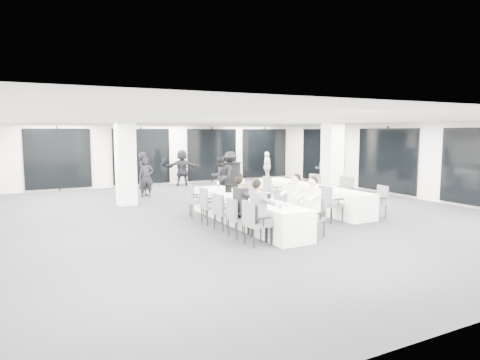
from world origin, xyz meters
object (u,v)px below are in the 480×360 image
object	(u,v)px
chair_main_left_fourth	(209,203)
chair_main_left_far	(195,199)
chair_main_right_mid	(280,206)
standing_guest_h	(323,167)
standing_guest_g	(146,175)
standing_guest_c	(230,169)
banquet_table_side	(311,197)
cocktail_table	(231,177)
standing_guest_b	(220,173)
chair_main_right_second	(298,211)
chair_side_left_far	(271,189)
chair_main_left_near	(254,220)
chair_main_left_second	(237,215)
chair_main_right_fourth	(260,201)
chair_main_right_far	(242,194)
ice_bucket_near	(266,198)
standing_guest_f	(182,165)
chair_side_left_mid	(296,196)
chair_main_right_near	(315,214)
standing_guest_d	(267,165)
chair_side_right_mid	(344,191)
standing_guest_a	(144,171)
chair_main_left_mid	(222,209)
chair_side_right_far	(312,186)
chair_side_right_near	(379,200)
banquet_table_main	(245,211)
chair_side_left_near	(329,201)

from	to	relation	value
chair_main_left_fourth	chair_main_left_far	size ratio (longest dim) A/B	1.02
chair_main_right_mid	standing_guest_h	size ratio (longest dim) A/B	0.50
chair_main_left_far	standing_guest_g	distance (m)	4.49
standing_guest_c	banquet_table_side	bearing A→B (deg)	104.66
cocktail_table	standing_guest_b	size ratio (longest dim) A/B	0.71
standing_guest_b	standing_guest_g	distance (m)	2.80
chair_main_right_second	chair_side_left_far	size ratio (longest dim) A/B	0.91
chair_main_left_near	chair_main_left_second	world-z (taller)	chair_main_left_near
chair_main_right_fourth	standing_guest_h	bearing A→B (deg)	-59.75
chair_main_right_far	ice_bucket_near	world-z (taller)	ice_bucket_near
chair_main_left_second	chair_main_right_second	size ratio (longest dim) A/B	1.03
standing_guest_f	standing_guest_g	xyz separation A→B (m)	(-2.39, -2.61, -0.09)
chair_main_right_far	chair_side_left_mid	world-z (taller)	chair_main_right_far
chair_main_right_mid	standing_guest_b	world-z (taller)	standing_guest_b
chair_main_right_near	standing_guest_d	xyz separation A→B (m)	(4.66, 9.80, 0.32)
chair_main_left_near	chair_main_left_second	bearing A→B (deg)	-179.99
ice_bucket_near	chair_side_right_mid	bearing A→B (deg)	22.87
chair_side_left_mid	standing_guest_a	world-z (taller)	standing_guest_a
chair_main_left_mid	chair_side_left_mid	size ratio (longest dim) A/B	1.03
cocktail_table	standing_guest_f	distance (m)	2.98
standing_guest_f	chair_side_right_far	bearing A→B (deg)	136.04
standing_guest_c	ice_bucket_near	xyz separation A→B (m)	(-2.44, -6.82, -0.07)
standing_guest_d	standing_guest_h	bearing A→B (deg)	79.96
chair_side_right_mid	chair_main_right_fourth	bearing A→B (deg)	75.09
banquet_table_side	chair_side_right_near	distance (m)	2.27
chair_main_right_second	standing_guest_f	size ratio (longest dim) A/B	0.47
chair_main_left_mid	chair_side_right_near	distance (m)	4.73
chair_side_right_near	ice_bucket_near	bearing A→B (deg)	100.28
chair_main_right_near	chair_side_right_far	distance (m)	5.06
chair_main_left_second	standing_guest_g	world-z (taller)	standing_guest_g
chair_main_right_near	chair_side_left_far	xyz separation A→B (m)	(1.36, 4.13, 0.03)
banquet_table_side	standing_guest_g	world-z (taller)	standing_guest_g
banquet_table_main	ice_bucket_near	distance (m)	1.23
chair_side_right_far	standing_guest_g	bearing A→B (deg)	37.99
chair_main_left_near	chair_main_left_mid	size ratio (longest dim) A/B	1.06
standing_guest_a	standing_guest_f	world-z (taller)	standing_guest_a
chair_main_left_far	chair_main_right_near	bearing A→B (deg)	39.39
chair_main_left_fourth	chair_main_right_far	bearing A→B (deg)	127.47
chair_main_left_second	chair_side_left_near	size ratio (longest dim) A/B	0.92
chair_main_left_mid	chair_side_right_mid	xyz separation A→B (m)	(4.69, 0.86, 0.06)
chair_main_left_second	chair_side_left_far	world-z (taller)	chair_side_left_far
chair_main_left_second	standing_guest_a	distance (m)	7.33
standing_guest_f	standing_guest_h	size ratio (longest dim) A/B	1.08
chair_side_right_near	chair_side_right_mid	distance (m)	1.50
chair_main_right_fourth	chair_main_right_second	bearing A→B (deg)	172.20
chair_main_left_far	chair_side_left_far	size ratio (longest dim) A/B	0.99
chair_main_left_near	standing_guest_g	world-z (taller)	standing_guest_g
cocktail_table	chair_main_left_near	world-z (taller)	cocktail_table
chair_side_left_far	standing_guest_c	xyz separation A→B (m)	(0.22, 3.48, 0.39)
banquet_table_side	chair_side_right_near	world-z (taller)	chair_side_right_near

